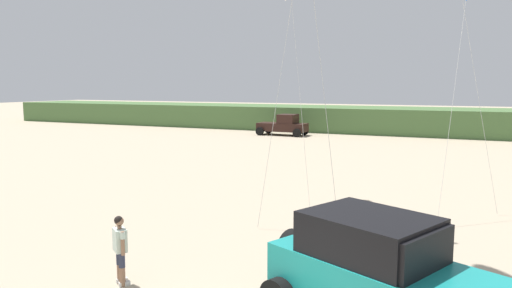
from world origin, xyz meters
TOP-DOWN VIEW (x-y plane):
  - dune_ridge at (-4.78, 42.43)m, footprint 90.00×7.82m
  - jeep at (2.18, 2.53)m, footprint 5.00×3.95m
  - person_watching at (-3.79, 2.34)m, footprint 0.53×0.46m
  - distant_pickup at (-12.06, 35.46)m, footprint 4.64×2.45m

SIDE VIEW (x-z plane):
  - person_watching at x=-3.79m, z-range 0.10..1.77m
  - distant_pickup at x=-12.06m, z-range -0.05..1.93m
  - jeep at x=2.18m, z-range 0.07..2.33m
  - dune_ridge at x=-4.78m, z-range 0.00..2.44m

